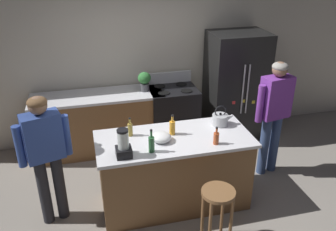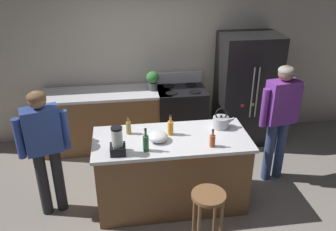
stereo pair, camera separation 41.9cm
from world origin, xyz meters
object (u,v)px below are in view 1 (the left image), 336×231
person_by_island_left (45,149)px  blender_appliance (123,145)px  refrigerator (235,87)px  person_by_sink_right (274,108)px  bar_stool (218,203)px  bottle_cooking_sauce (216,138)px  bottle_soda (172,127)px  kitchen_island (174,171)px  mixing_bowl (161,137)px  potted_plant (144,80)px  stove_range (173,115)px  tea_kettle (220,119)px  bottle_vinegar (130,129)px  bottle_olive_oil (151,144)px

person_by_island_left → blender_appliance: bearing=-20.0°
refrigerator → person_by_sink_right: 1.16m
bar_stool → bottle_cooking_sauce: 0.73m
person_by_sink_right → bottle_soda: size_ratio=6.49×
kitchen_island → mixing_bowl: (-0.17, -0.04, 0.52)m
refrigerator → potted_plant: refrigerator is taller
stove_range → tea_kettle: 1.47m
person_by_island_left → bottle_vinegar: bearing=7.8°
person_by_sink_right → bottle_olive_oil: (-1.81, -0.59, 0.04)m
refrigerator → bottle_olive_oil: bearing=-135.3°
mixing_bowl → tea_kettle: (0.81, 0.22, 0.03)m
stove_range → bar_stool: stove_range is taller
person_by_island_left → bottle_vinegar: size_ratio=6.79×
blender_appliance → bottle_soda: blender_appliance is taller
blender_appliance → bottle_cooking_sauce: bearing=0.2°
potted_plant → blender_appliance: blender_appliance is taller
person_by_sink_right → mixing_bowl: size_ratio=7.06×
refrigerator → potted_plant: size_ratio=5.95×
person_by_sink_right → potted_plant: person_by_sink_right is taller
stove_range → bottle_cooking_sauce: 1.86m
potted_plant → blender_appliance: bearing=-107.4°
bottle_olive_oil → refrigerator: bearing=44.7°
potted_plant → bar_stool: bearing=-81.8°
refrigerator → person_by_island_left: bearing=-153.3°
kitchen_island → bottle_soda: bearing=90.4°
potted_plant → bottle_olive_oil: (-0.26, -1.79, -0.07)m
stove_range → bar_stool: size_ratio=1.61×
blender_appliance → mixing_bowl: 0.52m
bottle_vinegar → bottle_olive_oil: bearing=-67.7°
person_by_island_left → potted_plant: size_ratio=5.34×
person_by_island_left → bottle_cooking_sauce: person_by_island_left is taller
potted_plant → bottle_soda: potted_plant is taller
person_by_island_left → tea_kettle: (2.11, 0.14, 0.05)m
person_by_island_left → person_by_sink_right: 2.97m
kitchen_island → bottle_cooking_sauce: (0.43, -0.25, 0.55)m
mixing_bowl → blender_appliance: bearing=-155.1°
refrigerator → tea_kettle: 1.54m
person_by_island_left → bar_stool: 1.97m
refrigerator → person_by_island_left: (-2.90, -1.45, 0.08)m
stove_range → bottle_soda: size_ratio=4.40×
person_by_island_left → mixing_bowl: person_by_island_left is taller
bar_stool → bottle_olive_oil: 0.95m
refrigerator → mixing_bowl: 2.23m
bottle_cooking_sauce → stove_range: bearing=91.4°
kitchen_island → bottle_vinegar: size_ratio=7.85×
person_by_sink_right → bottle_soda: (-1.49, -0.25, 0.03)m
person_by_sink_right → tea_kettle: bearing=-169.1°
bottle_olive_oil → mixing_bowl: (0.16, 0.20, -0.05)m
stove_range → person_by_sink_right: bearing=-46.8°
potted_plant → bottle_olive_oil: size_ratio=1.09×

